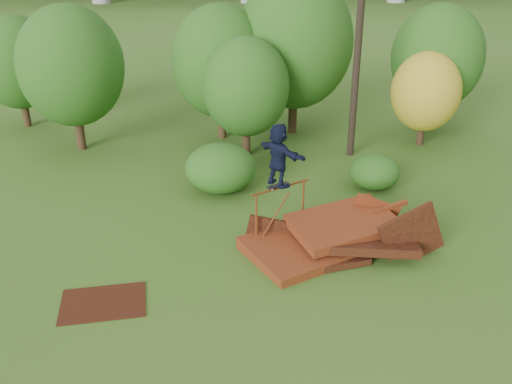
{
  "coord_description": "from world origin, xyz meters",
  "views": [
    {
      "loc": [
        -1.2,
        -12.88,
        8.58
      ],
      "look_at": [
        -0.8,
        2.0,
        1.6
      ],
      "focal_mm": 40.0,
      "sensor_mm": 36.0,
      "label": 1
    }
  ],
  "objects_px": {
    "utility_pole": "(359,28)",
    "skater": "(278,155)",
    "flat_plate": "(103,303)",
    "scrap_pile": "(335,237)"
  },
  "relations": [
    {
      "from": "scrap_pile",
      "to": "utility_pole",
      "type": "distance_m",
      "value": 9.03
    },
    {
      "from": "scrap_pile",
      "to": "flat_plate",
      "type": "distance_m",
      "value": 6.7
    },
    {
      "from": "utility_pole",
      "to": "skater",
      "type": "bearing_deg",
      "value": -116.52
    },
    {
      "from": "skater",
      "to": "utility_pole",
      "type": "relative_size",
      "value": 0.18
    },
    {
      "from": "flat_plate",
      "to": "skater",
      "type": "bearing_deg",
      "value": 34.5
    },
    {
      "from": "skater",
      "to": "utility_pole",
      "type": "bearing_deg",
      "value": -66.77
    },
    {
      "from": "skater",
      "to": "flat_plate",
      "type": "height_order",
      "value": "skater"
    },
    {
      "from": "scrap_pile",
      "to": "flat_plate",
      "type": "relative_size",
      "value": 2.87
    },
    {
      "from": "skater",
      "to": "utility_pole",
      "type": "xyz_separation_m",
      "value": [
        3.43,
        6.88,
        2.38
      ]
    },
    {
      "from": "scrap_pile",
      "to": "skater",
      "type": "relative_size",
      "value": 3.24
    }
  ]
}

